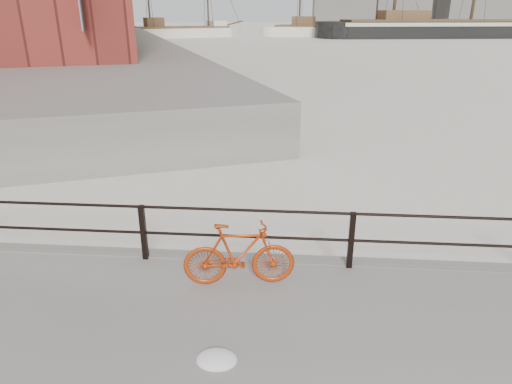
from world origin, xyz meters
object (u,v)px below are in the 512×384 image
(barque_black, at_px, (468,38))
(schooner_mid, at_px, (336,37))
(bicycle, at_px, (239,254))
(schooner_left, at_px, (181,37))
(workboat_far, at_px, (28,53))
(workboat_near, at_px, (48,66))

(barque_black, relative_size, schooner_mid, 2.02)
(schooner_mid, bearing_deg, bicycle, -84.88)
(schooner_mid, distance_m, schooner_left, 28.36)
(schooner_mid, bearing_deg, schooner_left, -160.07)
(bicycle, bearing_deg, workboat_far, 114.95)
(workboat_far, bearing_deg, schooner_mid, 9.57)
(bicycle, bearing_deg, schooner_mid, 76.37)
(bicycle, xyz_separation_m, schooner_left, (-19.81, 78.94, -0.87))
(barque_black, xyz_separation_m, workboat_near, (-51.66, -50.21, 0.00))
(workboat_near, bearing_deg, barque_black, 39.82)
(schooner_mid, distance_m, workboat_far, 53.53)
(barque_black, height_order, schooner_mid, barque_black)
(bicycle, distance_m, workboat_near, 38.06)
(schooner_left, bearing_deg, barque_black, -27.19)
(barque_black, bearing_deg, bicycle, -119.52)
(schooner_left, bearing_deg, workboat_near, -121.60)
(barque_black, bearing_deg, workboat_near, -144.46)
(bicycle, bearing_deg, schooner_left, 96.06)
(workboat_near, relative_size, workboat_far, 1.24)
(schooner_mid, height_order, schooner_left, schooner_mid)
(schooner_left, distance_m, workboat_near, 46.70)
(barque_black, bearing_deg, schooner_mid, 168.83)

